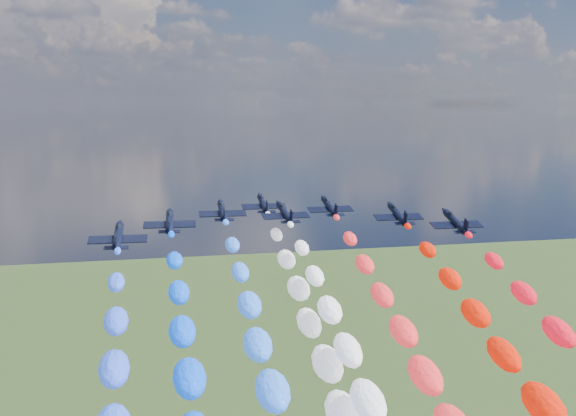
{
  "coord_description": "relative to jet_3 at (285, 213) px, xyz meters",
  "views": [
    {
      "loc": [
        -28.11,
        -123.86,
        117.47
      ],
      "look_at": [
        0.0,
        4.0,
        97.56
      ],
      "focal_mm": 42.58,
      "sensor_mm": 36.0,
      "label": 1
    }
  ],
  "objects": [
    {
      "name": "jet_0",
      "position": [
        -32.56,
        -17.94,
        0.0
      ],
      "size": [
        10.4,
        13.8,
        6.09
      ],
      "primitive_type": null,
      "rotation": [
        0.26,
        0.0,
        -0.06
      ],
      "color": "black"
    },
    {
      "name": "jet_1",
      "position": [
        -23.43,
        -5.42,
        0.0
      ],
      "size": [
        10.58,
        13.92,
        6.09
      ],
      "primitive_type": null,
      "rotation": [
        0.26,
        0.0,
        -0.07
      ],
      "color": "black"
    },
    {
      "name": "jet_2",
      "position": [
        -12.13,
        5.33,
        0.0
      ],
      "size": [
        10.16,
        13.63,
        6.09
      ],
      "primitive_type": null,
      "rotation": [
        0.26,
        0.0,
        -0.04
      ],
      "color": "black"
    },
    {
      "name": "jet_3",
      "position": [
        0.0,
        0.0,
        0.0
      ],
      "size": [
        10.55,
        13.9,
        6.09
      ],
      "primitive_type": null,
      "rotation": [
        0.26,
        0.0,
        0.07
      ],
      "color": "black"
    },
    {
      "name": "jet_4",
      "position": [
        -1.98,
        13.58,
        0.0
      ],
      "size": [
        9.85,
        13.41,
        6.09
      ],
      "primitive_type": null,
      "rotation": [
        0.26,
        0.0,
        -0.01
      ],
      "color": "black"
    },
    {
      "name": "jet_5",
      "position": [
        11.25,
        6.3,
        0.0
      ],
      "size": [
        9.95,
        13.48,
        6.09
      ],
      "primitive_type": null,
      "rotation": [
        0.26,
        0.0,
        0.02
      ],
      "color": "black"
    },
    {
      "name": "jet_6",
      "position": [
        21.81,
        -6.53,
        0.0
      ],
      "size": [
        10.11,
        13.59,
        6.09
      ],
      "primitive_type": null,
      "rotation": [
        0.26,
        0.0,
        -0.03
      ],
      "color": "black"
    },
    {
      "name": "jet_7",
      "position": [
        29.12,
        -17.31,
        0.0
      ],
      "size": [
        10.14,
        13.61,
        6.09
      ],
      "primitive_type": null,
      "rotation": [
        0.26,
        0.0,
        -0.03
      ],
      "color": "black"
    }
  ]
}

